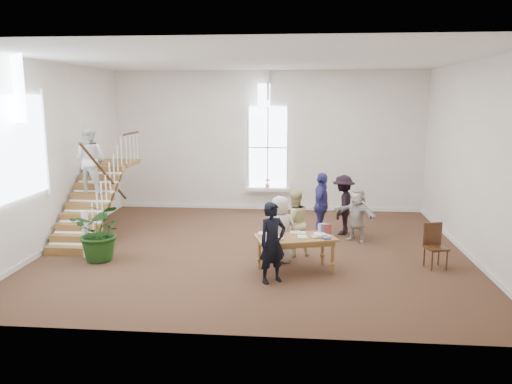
# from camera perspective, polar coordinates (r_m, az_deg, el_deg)

# --- Properties ---
(ground) EXTENTS (10.00, 10.00, 0.00)m
(ground) POSITION_cam_1_polar(r_m,az_deg,el_deg) (12.25, -0.04, -6.55)
(ground) COLOR #45281B
(ground) RESTS_ON ground
(room_shell) EXTENTS (10.49, 10.00, 10.00)m
(room_shell) POSITION_cam_1_polar(r_m,az_deg,el_deg) (16.39, 1.33, -0.66)
(room_shell) COLOR beige
(room_shell) RESTS_ON ground
(staircase) EXTENTS (1.10, 4.10, 2.92)m
(staircase) POSITION_cam_1_polar(r_m,az_deg,el_deg) (13.66, -18.21, 1.70)
(staircase) COLOR brown
(staircase) RESTS_ON ground
(library_table) EXTENTS (1.80, 1.25, 0.82)m
(library_table) POSITION_cam_1_polar(r_m,az_deg,el_deg) (10.57, 4.60, -5.56)
(library_table) COLOR brown
(library_table) RESTS_ON ground
(police_officer) EXTENTS (0.71, 0.66, 1.63)m
(police_officer) POSITION_cam_1_polar(r_m,az_deg,el_deg) (9.92, 1.90, -5.81)
(police_officer) COLOR black
(police_officer) RESTS_ON ground
(elderly_woman) EXTENTS (0.86, 0.70, 1.51)m
(elderly_woman) POSITION_cam_1_polar(r_m,az_deg,el_deg) (11.13, 2.77, -4.29)
(elderly_woman) COLOR beige
(elderly_woman) RESTS_ON ground
(person_yellow) EXTENTS (0.95, 0.88, 1.58)m
(person_yellow) POSITION_cam_1_polar(r_m,az_deg,el_deg) (11.60, 4.36, -3.51)
(person_yellow) COLOR beige
(person_yellow) RESTS_ON ground
(woman_cluster_a) EXTENTS (0.65, 1.09, 1.74)m
(woman_cluster_a) POSITION_cam_1_polar(r_m,az_deg,el_deg) (13.10, 7.47, -1.56)
(woman_cluster_a) COLOR navy
(woman_cluster_a) RESTS_ON ground
(woman_cluster_b) EXTENTS (0.86, 1.17, 1.61)m
(woman_cluster_b) POSITION_cam_1_polar(r_m,az_deg,el_deg) (13.59, 9.92, -1.45)
(woman_cluster_b) COLOR black
(woman_cluster_b) RESTS_ON ground
(woman_cluster_c) EXTENTS (1.24, 1.16, 1.39)m
(woman_cluster_c) POSITION_cam_1_polar(r_m,az_deg,el_deg) (13.02, 11.45, -2.55)
(woman_cluster_c) COLOR #B8AEA6
(woman_cluster_c) RESTS_ON ground
(floor_plant) EXTENTS (1.29, 1.13, 1.36)m
(floor_plant) POSITION_cam_1_polar(r_m,az_deg,el_deg) (11.79, -17.31, -4.31)
(floor_plant) COLOR #183D13
(floor_plant) RESTS_ON ground
(side_chair) EXTENTS (0.51, 0.51, 0.97)m
(side_chair) POSITION_cam_1_polar(r_m,az_deg,el_deg) (11.53, 19.72, -5.51)
(side_chair) COLOR #361A0E
(side_chair) RESTS_ON ground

